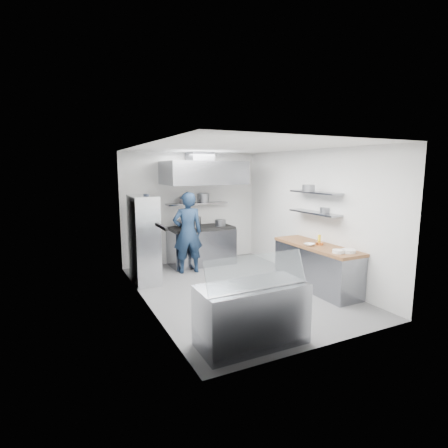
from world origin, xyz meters
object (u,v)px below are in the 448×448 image
gas_range (201,247)px  chef (188,233)px  wire_rack (144,240)px  display_case (252,315)px

gas_range → chef: (-0.56, -0.53, 0.49)m
chef → wire_rack: (-1.07, -0.26, -0.02)m
gas_range → display_case: 4.21m
wire_rack → display_case: (0.68, -3.31, -0.50)m
chef → wire_rack: chef is taller
chef → wire_rack: 1.10m
chef → display_case: bearing=91.5°
gas_range → display_case: bearing=-103.1°
gas_range → wire_rack: wire_rack is taller
chef → display_case: 3.63m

